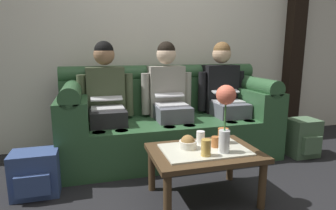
% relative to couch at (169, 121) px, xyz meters
% --- Properties ---
extents(back_wall_patterned, '(6.00, 0.12, 2.90)m').
position_rel_couch_xyz_m(back_wall_patterned, '(0.00, 0.53, 1.08)').
color(back_wall_patterned, silver).
rests_on(back_wall_patterned, ground_plane).
extents(timber_pillar, '(0.20, 0.20, 2.90)m').
position_rel_couch_xyz_m(timber_pillar, '(1.86, 0.41, 1.08)').
color(timber_pillar, black).
rests_on(timber_pillar, ground_plane).
extents(couch, '(2.22, 0.88, 0.96)m').
position_rel_couch_xyz_m(couch, '(0.00, 0.00, 0.00)').
color(couch, '#2D5633').
rests_on(couch, ground_plane).
extents(person_left, '(0.56, 0.67, 1.22)m').
position_rel_couch_xyz_m(person_left, '(-0.65, -0.00, 0.29)').
color(person_left, '#232326').
rests_on(person_left, ground_plane).
extents(person_middle, '(0.56, 0.67, 1.22)m').
position_rel_couch_xyz_m(person_middle, '(0.00, -0.00, 0.29)').
color(person_middle, '#595B66').
rests_on(person_middle, ground_plane).
extents(person_right, '(0.56, 0.67, 1.22)m').
position_rel_couch_xyz_m(person_right, '(0.65, -0.00, 0.29)').
color(person_right, '#595B66').
rests_on(person_right, ground_plane).
extents(coffee_table, '(0.81, 0.58, 0.40)m').
position_rel_couch_xyz_m(coffee_table, '(0.00, -0.99, -0.03)').
color(coffee_table, '#47331E').
rests_on(coffee_table, ground_plane).
extents(flower_vase, '(0.14, 0.14, 0.49)m').
position_rel_couch_xyz_m(flower_vase, '(0.11, -1.09, 0.36)').
color(flower_vase, silver).
rests_on(flower_vase, coffee_table).
extents(snack_bowl, '(0.13, 0.13, 0.11)m').
position_rel_couch_xyz_m(snack_bowl, '(-0.11, -0.94, 0.07)').
color(snack_bowl, silver).
rests_on(snack_bowl, coffee_table).
extents(cup_near_left, '(0.07, 0.07, 0.12)m').
position_rel_couch_xyz_m(cup_near_left, '(-0.04, -1.12, 0.09)').
color(cup_near_left, gold).
rests_on(cup_near_left, coffee_table).
extents(cup_near_right, '(0.07, 0.07, 0.10)m').
position_rel_couch_xyz_m(cup_near_right, '(0.02, -0.86, 0.08)').
color(cup_near_right, white).
rests_on(cup_near_right, coffee_table).
extents(cup_far_center, '(0.06, 0.06, 0.08)m').
position_rel_couch_xyz_m(cup_far_center, '(0.10, -0.97, 0.07)').
color(cup_far_center, '#B26633').
rests_on(cup_far_center, coffee_table).
extents(cup_far_left, '(0.08, 0.08, 0.12)m').
position_rel_couch_xyz_m(cup_far_left, '(0.20, -0.90, 0.09)').
color(cup_far_left, '#B26633').
rests_on(cup_far_left, coffee_table).
extents(backpack_right, '(0.31, 0.30, 0.40)m').
position_rel_couch_xyz_m(backpack_right, '(1.38, -0.44, -0.17)').
color(backpack_right, '#4C6B4C').
rests_on(backpack_right, ground_plane).
extents(backpack_left, '(0.35, 0.29, 0.36)m').
position_rel_couch_xyz_m(backpack_left, '(-1.25, -0.58, -0.19)').
color(backpack_left, '#33477A').
rests_on(backpack_left, ground_plane).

